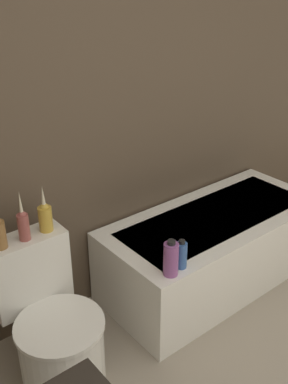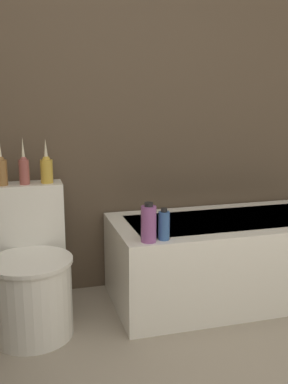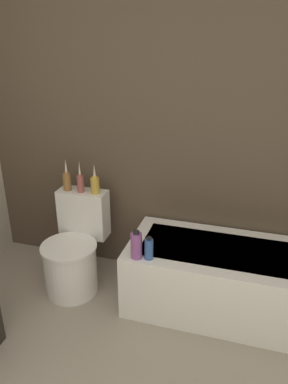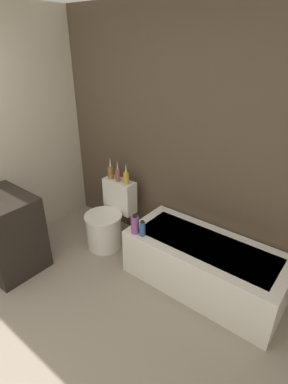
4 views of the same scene
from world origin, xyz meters
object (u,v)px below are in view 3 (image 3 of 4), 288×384
Objects in this scene: vase_bronze at (95,183)px; shampoo_bottle_tall at (136,245)px; vase_gold at (67,180)px; vase_silver at (80,182)px; shampoo_bottle_short at (149,249)px; bathtub at (232,280)px; toilet at (74,253)px.

shampoo_bottle_tall is at bearing -41.17° from vase_bronze.
vase_gold reaches higher than vase_silver.
vase_bronze reaches higher than shampoo_bottle_short.
bathtub is 9.11× the size of shampoo_bottle_short.
shampoo_bottle_tall is at bearing -29.81° from vase_gold.
vase_silver reaches higher than shampoo_bottle_tall.
shampoo_bottle_short is (0.09, 0.01, -0.02)m from shampoo_bottle_tall.
vase_silver is at bearing -3.38° from vase_gold.
bathtub is at bearing 23.11° from shampoo_bottle_tall.
shampoo_bottle_short is (0.68, -0.20, 0.28)m from toilet.
bathtub is 5.91× the size of vase_silver.
vase_bronze is 0.67m from shampoo_bottle_tall.
shampoo_bottle_tall is (0.60, -0.40, -0.24)m from vase_silver.
shampoo_bottle_tall is at bearing -19.38° from toilet.
toilet is at bearing -90.00° from vase_silver.
bathtub is 0.79m from shampoo_bottle_tall.
toilet is at bearing -176.89° from bathtub.
vase_silver reaches higher than toilet.
shampoo_bottle_short is at bearing -29.93° from vase_silver.
vase_gold is 1.27× the size of shampoo_bottle_tall.
toilet is 2.92× the size of vase_silver.
bathtub is 1.49m from vase_gold.
shampoo_bottle_short is at bearing -35.75° from vase_bronze.
shampoo_bottle_short reaches higher than bathtub.
toilet is 3.09× the size of vase_bronze.
vase_gold is at bearing 121.12° from toilet.
bathtub is 1.27m from vase_bronze.
toilet is 0.70m from shampoo_bottle_tall.
bathtub is 2.03× the size of toilet.
vase_bronze is (0.24, 0.00, -0.01)m from vase_gold.
shampoo_bottle_tall is (-0.65, -0.28, 0.35)m from bathtub.
vase_silver is (0.00, 0.19, 0.54)m from toilet.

